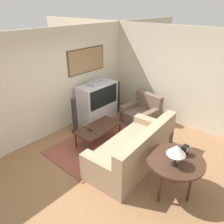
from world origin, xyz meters
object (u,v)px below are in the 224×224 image
object	(u,v)px
speaker_tower_right	(118,97)
console_table	(175,163)
table_lamp	(177,150)
armchair	(142,114)
coffee_table	(98,129)
mantel_clock	(185,150)
speaker_tower_left	(75,117)
couch	(134,150)
tv	(97,102)

from	to	relation	value
speaker_tower_right	console_table	bearing A→B (deg)	-123.51
table_lamp	speaker_tower_right	size ratio (longest dim) A/B	0.40
armchair	coffee_table	xyz separation A→B (m)	(-1.58, 0.21, 0.13)
armchair	mantel_clock	world-z (taller)	mantel_clock
speaker_tower_left	speaker_tower_right	distance (m)	1.78
couch	speaker_tower_left	bearing A→B (deg)	-94.06
armchair	speaker_tower_left	size ratio (longest dim) A/B	1.01
tv	console_table	bearing A→B (deg)	-109.91
couch	speaker_tower_right	world-z (taller)	speaker_tower_right
couch	table_lamp	world-z (taller)	table_lamp
coffee_table	console_table	size ratio (longest dim) A/B	1.15
speaker_tower_right	tv	bearing A→B (deg)	178.51
mantel_clock	speaker_tower_right	bearing A→B (deg)	59.96
coffee_table	speaker_tower_left	bearing A→B (deg)	93.37
tv	speaker_tower_left	xyz separation A→B (m)	(-0.89, -0.02, -0.12)
table_lamp	mantel_clock	size ratio (longest dim) A/B	2.13
tv	couch	distance (m)	2.20
armchair	table_lamp	world-z (taller)	table_lamp
couch	console_table	distance (m)	1.11
console_table	table_lamp	distance (m)	0.40
table_lamp	armchair	bearing A→B (deg)	45.33
tv	mantel_clock	xyz separation A→B (m)	(-0.87, -3.07, 0.26)
couch	coffee_table	bearing A→B (deg)	-96.48
table_lamp	mantel_clock	bearing A→B (deg)	-0.17
console_table	table_lamp	bearing A→B (deg)	-162.38
console_table	speaker_tower_right	size ratio (longest dim) A/B	1.03
couch	speaker_tower_left	size ratio (longest dim) A/B	2.30
table_lamp	speaker_tower_right	distance (m)	3.77
armchair	console_table	world-z (taller)	armchair
couch	tv	bearing A→B (deg)	-118.17
coffee_table	speaker_tower_left	size ratio (longest dim) A/B	1.19
armchair	coffee_table	world-z (taller)	armchair
couch	armchair	world-z (taller)	couch
tv	table_lamp	bearing A→B (deg)	-111.94
armchair	coffee_table	size ratio (longest dim) A/B	0.85
couch	speaker_tower_right	distance (m)	2.66
couch	speaker_tower_left	xyz separation A→B (m)	(-0.01, 1.97, 0.14)
tv	armchair	bearing A→B (deg)	-55.72
mantel_clock	speaker_tower_left	bearing A→B (deg)	90.39
tv	speaker_tower_right	distance (m)	0.90
console_table	mantel_clock	xyz separation A→B (m)	(0.23, -0.05, 0.16)
tv	armchair	world-z (taller)	tv
couch	speaker_tower_right	bearing A→B (deg)	-136.25
mantel_clock	speaker_tower_right	xyz separation A→B (m)	(1.76, 3.05, -0.38)
speaker_tower_right	couch	bearing A→B (deg)	-132.04
tv	armchair	distance (m)	1.34
armchair	coffee_table	bearing A→B (deg)	-90.75
couch	console_table	size ratio (longest dim) A/B	2.22
armchair	speaker_tower_right	xyz separation A→B (m)	(0.16, 1.05, 0.19)
speaker_tower_left	speaker_tower_right	bearing A→B (deg)	0.00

